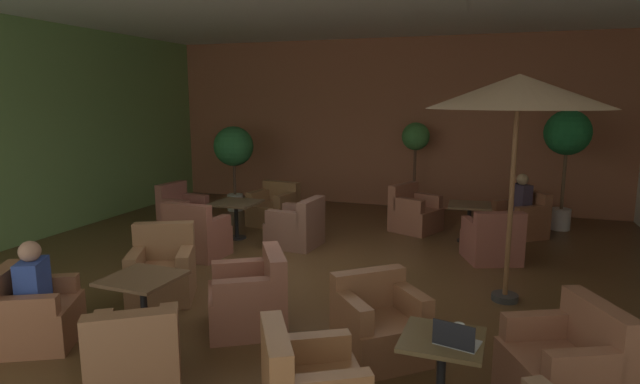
{
  "coord_description": "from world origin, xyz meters",
  "views": [
    {
      "loc": [
        2.39,
        -6.49,
        2.44
      ],
      "look_at": [
        0.0,
        0.52,
        1.1
      ],
      "focal_mm": 29.04,
      "sensor_mm": 36.0,
      "label": 1
    }
  ],
  "objects_px": {
    "cafe_table_mid_center": "(236,209)",
    "armchair_mid_center_north": "(274,209)",
    "potted_tree_left_corner": "(415,153)",
    "armchair_mid_center_west": "(297,228)",
    "cafe_table_front_right": "(143,293)",
    "armchair_front_right_south": "(162,273)",
    "cafe_table_front_left": "(442,357)",
    "armchair_rear_right_east": "(492,242)",
    "armchair_front_right_north": "(136,359)",
    "armchair_front_left_east": "(565,370)",
    "cafe_table_rear_right": "(469,213)",
    "armchair_mid_center_east": "(182,214)",
    "armchair_front_right_west": "(32,316)",
    "iced_drink_cup": "(459,331)",
    "patron_blue_shirt": "(521,195)",
    "patio_umbrella_tall_red": "(519,93)",
    "armchair_front_left_south": "(379,327)",
    "armchair_rear_right_north": "(414,214)",
    "potted_tree_mid_left": "(234,150)",
    "armchair_mid_center_south": "(197,237)",
    "armchair_front_right_east": "(250,300)",
    "armchair_rear_right_south": "(521,220)",
    "patron_by_window": "(32,276)",
    "potted_tree_mid_right": "(567,140)"
  },
  "relations": [
    {
      "from": "armchair_front_right_north",
      "to": "iced_drink_cup",
      "type": "xyz_separation_m",
      "value": [
        2.54,
        0.53,
        0.4
      ]
    },
    {
      "from": "armchair_rear_right_east",
      "to": "armchair_front_left_east",
      "type": "bearing_deg",
      "value": -81.14
    },
    {
      "from": "patio_umbrella_tall_red",
      "to": "patron_blue_shirt",
      "type": "bearing_deg",
      "value": 85.27
    },
    {
      "from": "cafe_table_mid_center",
      "to": "armchair_mid_center_north",
      "type": "height_order",
      "value": "armchair_mid_center_north"
    },
    {
      "from": "patio_umbrella_tall_red",
      "to": "cafe_table_front_left",
      "type": "bearing_deg",
      "value": -100.88
    },
    {
      "from": "armchair_front_right_north",
      "to": "armchair_mid_center_west",
      "type": "relative_size",
      "value": 1.22
    },
    {
      "from": "armchair_front_right_north",
      "to": "patron_by_window",
      "type": "bearing_deg",
      "value": 164.47
    },
    {
      "from": "armchair_front_right_west",
      "to": "iced_drink_cup",
      "type": "relative_size",
      "value": 8.91
    },
    {
      "from": "cafe_table_front_right",
      "to": "potted_tree_left_corner",
      "type": "xyz_separation_m",
      "value": [
        1.72,
        6.85,
        0.81
      ]
    },
    {
      "from": "armchair_rear_right_north",
      "to": "armchair_front_right_south",
      "type": "bearing_deg",
      "value": -119.41
    },
    {
      "from": "armchair_front_right_south",
      "to": "armchair_mid_center_west",
      "type": "xyz_separation_m",
      "value": [
        0.74,
        2.67,
        -0.01
      ]
    },
    {
      "from": "cafe_table_front_right",
      "to": "armchair_front_right_north",
      "type": "xyz_separation_m",
      "value": [
        0.6,
        -0.9,
        -0.17
      ]
    },
    {
      "from": "armchair_front_left_south",
      "to": "patio_umbrella_tall_red",
      "type": "distance_m",
      "value": 3.11
    },
    {
      "from": "iced_drink_cup",
      "to": "armchair_mid_center_west",
      "type": "bearing_deg",
      "value": 125.7
    },
    {
      "from": "armchair_mid_center_west",
      "to": "patio_umbrella_tall_red",
      "type": "distance_m",
      "value": 4.18
    },
    {
      "from": "armchair_mid_center_west",
      "to": "potted_tree_left_corner",
      "type": "bearing_deg",
      "value": 65.54
    },
    {
      "from": "armchair_rear_right_east",
      "to": "armchair_rear_right_south",
      "type": "relative_size",
      "value": 0.95
    },
    {
      "from": "armchair_mid_center_east",
      "to": "potted_tree_mid_left",
      "type": "relative_size",
      "value": 0.49
    },
    {
      "from": "patio_umbrella_tall_red",
      "to": "armchair_front_right_south",
      "type": "bearing_deg",
      "value": -162.46
    },
    {
      "from": "armchair_front_right_west",
      "to": "cafe_table_rear_right",
      "type": "bearing_deg",
      "value": 53.69
    },
    {
      "from": "armchair_front_left_east",
      "to": "armchair_mid_center_west",
      "type": "relative_size",
      "value": 1.22
    },
    {
      "from": "armchair_mid_center_south",
      "to": "potted_tree_mid_right",
      "type": "relative_size",
      "value": 0.4
    },
    {
      "from": "cafe_table_front_left",
      "to": "iced_drink_cup",
      "type": "bearing_deg",
      "value": 17.49
    },
    {
      "from": "cafe_table_front_right",
      "to": "armchair_mid_center_east",
      "type": "relative_size",
      "value": 0.81
    },
    {
      "from": "armchair_front_right_south",
      "to": "armchair_mid_center_north",
      "type": "xyz_separation_m",
      "value": [
        -0.23,
        3.94,
        -0.01
      ]
    },
    {
      "from": "armchair_rear_right_south",
      "to": "iced_drink_cup",
      "type": "xyz_separation_m",
      "value": [
        -0.69,
        -5.89,
        0.41
      ]
    },
    {
      "from": "patron_blue_shirt",
      "to": "armchair_rear_right_east",
      "type": "bearing_deg",
      "value": -105.02
    },
    {
      "from": "armchair_front_right_south",
      "to": "armchair_mid_center_north",
      "type": "height_order",
      "value": "armchair_front_right_south"
    },
    {
      "from": "cafe_table_mid_center",
      "to": "potted_tree_left_corner",
      "type": "distance_m",
      "value": 4.14
    },
    {
      "from": "cafe_table_front_left",
      "to": "armchair_rear_right_east",
      "type": "bearing_deg",
      "value": 85.53
    },
    {
      "from": "armchair_front_right_east",
      "to": "patron_by_window",
      "type": "relative_size",
      "value": 1.68
    },
    {
      "from": "armchair_front_right_north",
      "to": "armchair_mid_center_west",
      "type": "xyz_separation_m",
      "value": [
        -0.34,
        4.54,
        -0.0
      ]
    },
    {
      "from": "cafe_table_rear_right",
      "to": "cafe_table_front_left",
      "type": "bearing_deg",
      "value": -89.3
    },
    {
      "from": "cafe_table_front_left",
      "to": "armchair_front_right_west",
      "type": "xyz_separation_m",
      "value": [
        -3.99,
        -0.09,
        -0.19
      ]
    },
    {
      "from": "patron_by_window",
      "to": "armchair_mid_center_north",
      "type": "bearing_deg",
      "value": 87.66
    },
    {
      "from": "armchair_mid_center_north",
      "to": "armchair_rear_right_south",
      "type": "distance_m",
      "value": 4.59
    },
    {
      "from": "cafe_table_mid_center",
      "to": "armchair_rear_right_south",
      "type": "distance_m",
      "value": 5.08
    },
    {
      "from": "armchair_rear_right_north",
      "to": "patron_blue_shirt",
      "type": "distance_m",
      "value": 1.91
    },
    {
      "from": "armchair_front_right_east",
      "to": "armchair_rear_right_south",
      "type": "xyz_separation_m",
      "value": [
        2.91,
        4.97,
        -0.02
      ]
    },
    {
      "from": "cafe_table_mid_center",
      "to": "potted_tree_left_corner",
      "type": "xyz_separation_m",
      "value": [
        2.64,
        3.1,
        0.75
      ]
    },
    {
      "from": "armchair_front_right_north",
      "to": "potted_tree_mid_left",
      "type": "height_order",
      "value": "potted_tree_mid_left"
    },
    {
      "from": "cafe_table_mid_center",
      "to": "potted_tree_left_corner",
      "type": "relative_size",
      "value": 0.4
    },
    {
      "from": "cafe_table_front_right",
      "to": "potted_tree_mid_left",
      "type": "bearing_deg",
      "value": 109.37
    },
    {
      "from": "patron_blue_shirt",
      "to": "patio_umbrella_tall_red",
      "type": "bearing_deg",
      "value": -94.73
    },
    {
      "from": "armchair_rear_right_east",
      "to": "patron_blue_shirt",
      "type": "xyz_separation_m",
      "value": [
        0.45,
        1.67,
        0.45
      ]
    },
    {
      "from": "patron_blue_shirt",
      "to": "cafe_table_front_right",
      "type": "bearing_deg",
      "value": -124.71
    },
    {
      "from": "armchair_mid_center_west",
      "to": "cafe_table_front_right",
      "type": "bearing_deg",
      "value": -94.06
    },
    {
      "from": "cafe_table_front_right",
      "to": "armchair_mid_center_south",
      "type": "distance_m",
      "value": 2.75
    },
    {
      "from": "armchair_front_right_north",
      "to": "armchair_front_right_west",
      "type": "bearing_deg",
      "value": 165.35
    },
    {
      "from": "armchair_mid_center_north",
      "to": "patio_umbrella_tall_red",
      "type": "height_order",
      "value": "patio_umbrella_tall_red"
    }
  ]
}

